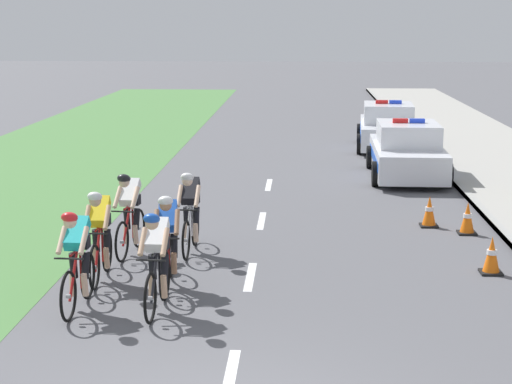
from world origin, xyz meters
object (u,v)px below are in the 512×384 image
at_px(police_car_nearest, 407,152).
at_px(traffic_cone_far, 468,219).
at_px(traffic_cone_mid, 429,212).
at_px(cyclist_fifth, 130,212).
at_px(cyclist_third, 100,234).
at_px(cyclist_sixth, 190,211).
at_px(cyclist_fourth, 168,238).
at_px(cyclist_lead, 77,258).
at_px(traffic_cone_near, 492,256).
at_px(cyclist_second, 157,259).
at_px(police_car_second, 388,128).

xyz_separation_m(police_car_nearest, traffic_cone_far, (0.45, -6.20, -0.37)).
bearing_deg(police_car_nearest, traffic_cone_mid, -92.16).
xyz_separation_m(cyclist_fifth, traffic_cone_mid, (5.68, 2.44, -0.48)).
relative_size(cyclist_third, cyclist_sixth, 1.00).
xyz_separation_m(cyclist_third, cyclist_sixth, (1.24, 1.75, 0.00)).
bearing_deg(cyclist_fourth, traffic_cone_far, 34.47).
distance_m(cyclist_lead, traffic_cone_mid, 8.00).
relative_size(cyclist_third, traffic_cone_mid, 2.69).
distance_m(cyclist_fifth, traffic_cone_near, 6.31).
height_order(cyclist_third, cyclist_fifth, same).
bearing_deg(cyclist_fourth, traffic_cone_mid, 42.19).
relative_size(cyclist_fourth, cyclist_fifth, 1.00).
bearing_deg(cyclist_fifth, cyclist_second, -71.73).
bearing_deg(traffic_cone_near, cyclist_third, -173.52).
bearing_deg(traffic_cone_far, cyclist_third, -152.22).
bearing_deg(traffic_cone_near, cyclist_lead, -161.38).
height_order(cyclist_fourth, police_car_nearest, police_car_nearest).
height_order(cyclist_second, cyclist_third, same).
bearing_deg(cyclist_sixth, cyclist_lead, -111.26).
distance_m(cyclist_lead, cyclist_sixth, 3.41).
bearing_deg(cyclist_third, cyclist_sixth, 54.69).
bearing_deg(cyclist_second, cyclist_lead, 179.01).
height_order(police_car_nearest, police_car_second, same).
bearing_deg(police_car_nearest, cyclist_fourth, -116.47).
bearing_deg(traffic_cone_near, cyclist_fifth, 172.32).
xyz_separation_m(cyclist_fourth, traffic_cone_mid, (4.71, 4.27, -0.48)).
xyz_separation_m(cyclist_third, traffic_cone_near, (6.40, 0.73, -0.48)).
relative_size(cyclist_third, cyclist_fifth, 1.00).
distance_m(cyclist_second, cyclist_sixth, 3.20).
bearing_deg(cyclist_lead, cyclist_third, 90.06).
relative_size(police_car_nearest, traffic_cone_near, 6.94).
bearing_deg(police_car_second, traffic_cone_near, -88.63).
xyz_separation_m(police_car_second, traffic_cone_mid, (-0.21, -10.90, -0.37)).
bearing_deg(police_car_nearest, traffic_cone_near, -87.81).
distance_m(cyclist_lead, police_car_second, 17.43).
relative_size(cyclist_lead, cyclist_second, 1.00).
height_order(cyclist_sixth, police_car_nearest, police_car_nearest).
relative_size(cyclist_lead, cyclist_fourth, 1.00).
bearing_deg(traffic_cone_near, police_car_nearest, 92.19).
bearing_deg(cyclist_lead, traffic_cone_far, 36.74).
height_order(cyclist_fourth, traffic_cone_mid, cyclist_fourth).
height_order(cyclist_fifth, police_car_nearest, police_car_nearest).
xyz_separation_m(cyclist_second, cyclist_fourth, (-0.03, 1.19, 0.00)).
bearing_deg(traffic_cone_near, cyclist_sixth, 168.84).
xyz_separation_m(cyclist_second, traffic_cone_far, (5.35, 4.88, -0.48)).
bearing_deg(cyclist_lead, cyclist_second, -0.99).
distance_m(cyclist_lead, traffic_cone_far, 8.14).
xyz_separation_m(cyclist_lead, cyclist_third, (-0.00, 1.43, 0.00)).
bearing_deg(cyclist_fourth, cyclist_third, 167.31).
bearing_deg(cyclist_third, cyclist_second, -51.17).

